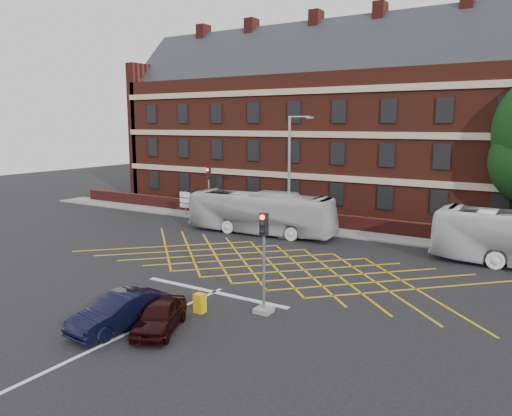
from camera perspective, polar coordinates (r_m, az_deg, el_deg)
The scene contains 15 objects.
ground at distance 26.74m, azimuth -0.30°, elevation -7.50°, with size 120.00×120.00×0.00m, color black.
victorian_building at distance 45.63m, azimuth 15.03°, elevation 9.26°, with size 51.00×12.17×20.40m.
boundary_wall at distance 37.92m, azimuth 10.21°, elevation -1.66°, with size 56.00×0.50×1.10m, color #4E1714.
far_pavement at distance 37.11m, azimuth 9.62°, elevation -2.66°, with size 60.00×3.00×0.12m, color slate.
box_junction_hatching at distance 28.38m, azimuth 1.86°, elevation -6.47°, with size 11.50×0.12×0.02m, color #CC990C.
stop_line at distance 23.99m, azimuth -4.81°, elevation -9.54°, with size 8.00×0.30×0.02m, color silver.
centre_line at distance 19.55m, azimuth -16.63°, elevation -14.52°, with size 0.15×14.00×0.02m, color silver.
bus_left at distance 35.93m, azimuth 0.55°, elevation -0.55°, with size 2.56×10.94×3.05m, color silver.
car_navy at distance 20.45m, azimuth -15.30°, elevation -11.32°, with size 1.45×4.15×1.37m, color black.
car_maroon at distance 19.92m, azimuth -10.94°, elevation -11.99°, with size 1.41×3.51×1.20m, color black.
traffic_light_near at distance 20.92m, azimuth 0.90°, elevation -7.36°, with size 0.70×0.70×4.27m.
traffic_light_far at distance 41.63m, azimuth -5.40°, elevation 1.15°, with size 0.70×0.70×4.27m.
street_lamp at distance 34.37m, azimuth 3.88°, elevation 1.18°, with size 2.25×1.00×8.37m.
direction_signs at distance 42.90m, azimuth -8.10°, elevation 0.83°, with size 1.10×0.16×2.20m.
utility_cabinet at distance 21.51m, azimuth -6.44°, elevation -10.75°, with size 0.45×0.37×0.81m, color #DEA20D.
Camera 1 is at (13.60, -21.63, 7.88)m, focal length 35.00 mm.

